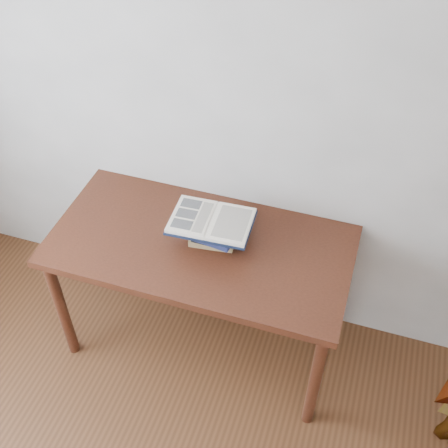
% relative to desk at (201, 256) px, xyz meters
% --- Properties ---
extents(desk, '(1.50, 0.75, 0.80)m').
position_rel_desk_xyz_m(desk, '(0.00, 0.00, 0.00)').
color(desk, '#471F11').
rests_on(desk, ground).
extents(book_stack, '(0.26, 0.20, 0.12)m').
position_rel_desk_xyz_m(book_stack, '(0.06, 0.04, 0.16)').
color(book_stack, '#926A4B').
rests_on(book_stack, desk).
extents(open_book, '(0.41, 0.29, 0.03)m').
position_rel_desk_xyz_m(open_book, '(0.05, 0.03, 0.23)').
color(open_book, black).
rests_on(open_book, book_stack).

